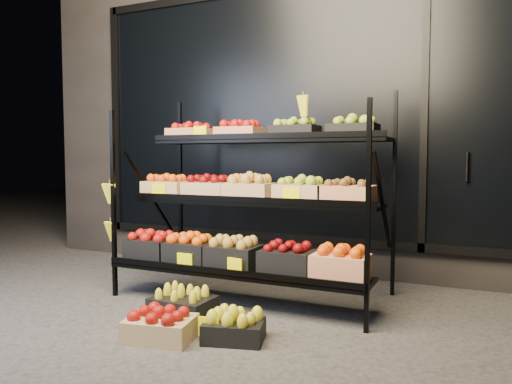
% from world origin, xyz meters
% --- Properties ---
extents(ground, '(24.00, 24.00, 0.00)m').
position_xyz_m(ground, '(0.00, 0.00, 0.00)').
color(ground, '#514F4C').
rests_on(ground, ground).
extents(building, '(6.00, 2.08, 3.50)m').
position_xyz_m(building, '(0.00, 2.59, 1.75)').
color(building, '#2D2826').
rests_on(building, ground).
extents(display_rack, '(2.18, 1.02, 1.74)m').
position_xyz_m(display_rack, '(-0.02, 0.60, 0.79)').
color(display_rack, black).
rests_on(display_rack, ground).
extents(tag_floor_a, '(0.13, 0.01, 0.12)m').
position_xyz_m(tag_floor_a, '(-0.19, -0.40, 0.06)').
color(tag_floor_a, '#FFF500').
rests_on(tag_floor_a, ground).
extents(tag_floor_b, '(0.13, 0.01, 0.12)m').
position_xyz_m(tag_floor_b, '(0.19, -0.40, 0.06)').
color(tag_floor_b, '#FFF500').
rests_on(tag_floor_b, ground).
extents(floor_crate_midleft, '(0.43, 0.32, 0.21)m').
position_xyz_m(floor_crate_midleft, '(-0.22, -0.05, 0.10)').
color(floor_crate_midleft, black).
rests_on(floor_crate_midleft, ground).
extents(floor_crate_midright, '(0.46, 0.37, 0.20)m').
position_xyz_m(floor_crate_midright, '(-0.10, -0.48, 0.10)').
color(floor_crate_midright, tan).
rests_on(floor_crate_midright, ground).
extents(floor_crate_right, '(0.42, 0.35, 0.19)m').
position_xyz_m(floor_crate_right, '(0.32, -0.30, 0.09)').
color(floor_crate_right, black).
rests_on(floor_crate_right, ground).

